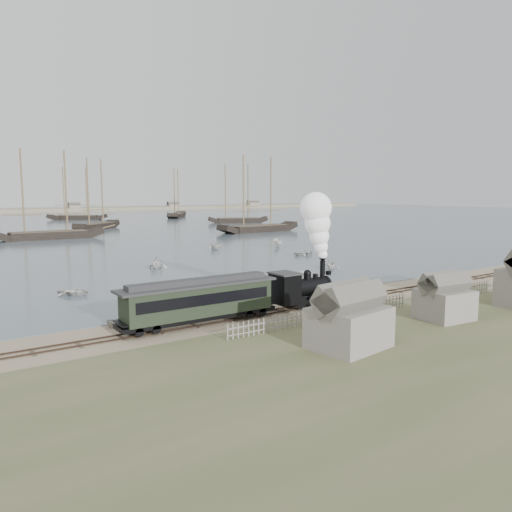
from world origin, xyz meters
TOP-DOWN VIEW (x-y plane):
  - ground at (0.00, 0.00)m, footprint 600.00×600.00m
  - harbor_water at (0.00, 170.00)m, footprint 600.00×336.00m
  - rail_track at (0.00, -2.00)m, footprint 120.00×1.80m
  - picket_fence_west at (-6.50, -7.00)m, footprint 19.00×0.10m
  - picket_fence_east at (12.50, -7.50)m, footprint 15.00×0.10m
  - shed_left at (-10.00, -13.00)m, footprint 5.00×4.00m
  - shed_mid at (2.00, -12.00)m, footprint 4.00×3.50m
  - locomotive at (-3.35, -2.00)m, footprint 8.15×3.04m
  - passenger_coach at (-15.58, -2.00)m, footprint 13.35×2.57m
  - beached_dinghy at (-20.27, 0.92)m, footprint 3.33×4.00m
  - rowboat_0 at (-20.85, 15.26)m, footprint 4.05×4.03m
  - rowboat_1 at (-6.59, 27.34)m, footprint 4.22×4.31m
  - rowboat_2 at (3.19, 6.01)m, footprint 3.89×1.83m
  - rowboat_3 at (19.80, 27.15)m, footprint 2.93×3.97m
  - rowboat_4 at (12.48, 12.96)m, footprint 3.92×3.92m
  - rowboat_5 at (23.57, 39.77)m, footprint 4.15×3.37m
  - rowboat_7 at (11.52, 42.91)m, footprint 3.61×3.15m
  - schooner_2 at (-9.11, 81.67)m, footprint 23.55×5.48m
  - schooner_3 at (8.82, 105.23)m, footprint 17.38×16.86m
  - schooner_4 at (41.51, 71.98)m, footprint 24.71×7.75m
  - schooner_5 at (57.19, 107.02)m, footprint 20.30×12.30m
  - schooner_8 at (17.33, 158.04)m, footprint 21.39×14.72m
  - schooner_9 at (56.01, 152.41)m, footprint 16.43×20.05m

SIDE VIEW (x-z plane):
  - ground at x=0.00m, z-range 0.00..0.00m
  - picket_fence_west at x=-6.50m, z-range -0.60..0.60m
  - picket_fence_east at x=12.50m, z-range -0.60..0.60m
  - shed_left at x=-10.00m, z-range -2.05..2.05m
  - shed_mid at x=2.00m, z-range -1.80..1.80m
  - harbor_water at x=0.00m, z-range 0.00..0.06m
  - rail_track at x=0.00m, z-range -0.04..0.12m
  - beached_dinghy at x=-20.27m, z-range 0.00..0.72m
  - rowboat_0 at x=-20.85m, z-range 0.06..0.75m
  - rowboat_3 at x=19.80m, z-range 0.06..0.85m
  - rowboat_2 at x=3.19m, z-range 0.06..1.51m
  - rowboat_5 at x=23.57m, z-range 0.06..1.59m
  - rowboat_4 at x=12.48m, z-range 0.06..1.63m
  - rowboat_1 at x=-6.59m, z-range 0.06..1.78m
  - rowboat_7 at x=11.52m, z-range 0.06..1.90m
  - passenger_coach at x=-15.58m, z-range 0.44..3.68m
  - locomotive at x=-3.35m, z-range -0.41..9.76m
  - schooner_2 at x=-9.11m, z-range 0.06..20.06m
  - schooner_3 at x=8.82m, z-range 0.06..20.06m
  - schooner_4 at x=41.51m, z-range 0.06..20.06m
  - schooner_5 at x=57.19m, z-range 0.06..20.06m
  - schooner_8 at x=17.33m, z-range 0.06..20.06m
  - schooner_9 at x=56.01m, z-range 0.06..20.06m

